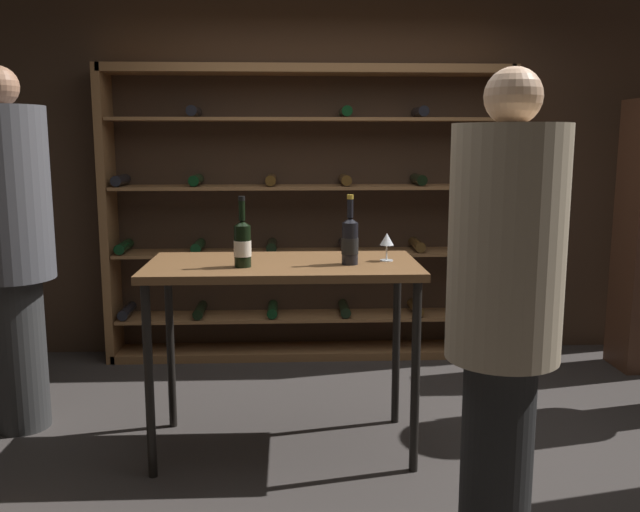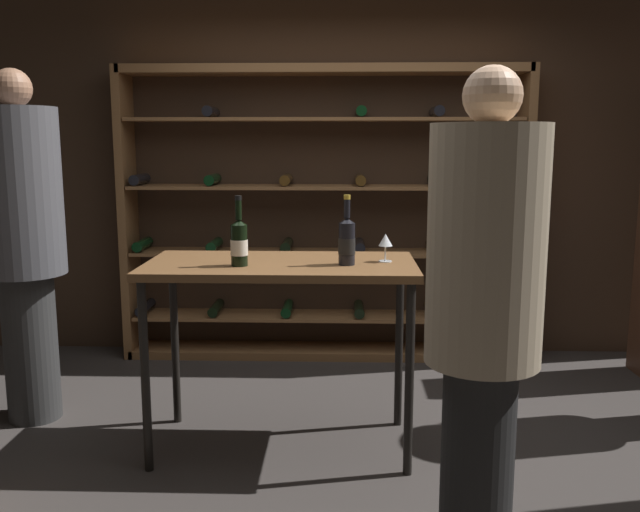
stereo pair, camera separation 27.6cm
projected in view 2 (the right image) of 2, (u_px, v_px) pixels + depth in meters
name	position (u px, v px, depth m)	size (l,w,h in m)	color
ground_plane	(356.00, 453.00, 3.54)	(9.69, 9.69, 0.00)	#383330
back_wall	(353.00, 173.00, 5.13)	(5.69, 0.10, 2.74)	#3D2B1E
wine_rack	(322.00, 218.00, 4.98)	(2.96, 0.32, 2.14)	brown
tasting_table	(281.00, 281.00, 3.48)	(1.37, 0.69, 1.00)	brown
person_guest_blue_shirt	(22.00, 232.00, 3.82)	(0.46, 0.46, 2.00)	#313131
person_host_in_suit	(484.00, 301.00, 2.47)	(0.42, 0.42, 1.87)	black
wine_bottle_black_capsule	(239.00, 242.00, 3.34)	(0.09, 0.09, 0.35)	black
wine_bottle_red_label	(347.00, 241.00, 3.37)	(0.09, 0.09, 0.35)	black
wine_glass_stemmed_left	(385.00, 242.00, 3.45)	(0.07, 0.07, 0.14)	silver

